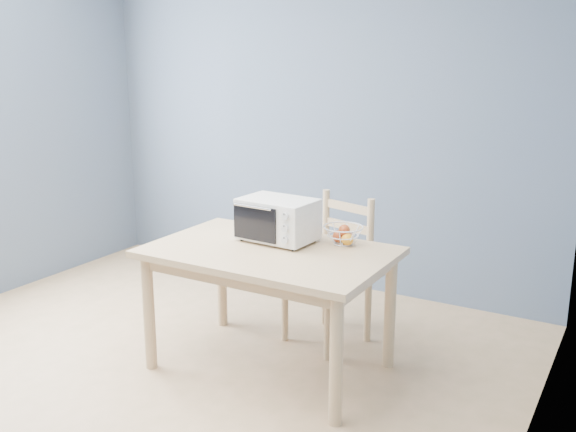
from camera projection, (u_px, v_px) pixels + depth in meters
The scene contains 5 objects.
room at pixel (110, 167), 3.25m from camera, with size 4.01×4.51×2.61m.
dining_table at pixel (269, 266), 3.76m from camera, with size 1.40×0.90×0.75m.
toaster_oven at pixel (275, 219), 3.88m from camera, with size 0.47×0.35×0.26m.
fruit_basket at pixel (344, 234), 3.82m from camera, with size 0.29×0.29×0.12m.
dining_chair at pixel (332, 271), 4.19m from camera, with size 0.56×0.56×0.97m.
Camera 1 is at (2.39, -2.33, 1.85)m, focal length 40.00 mm.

